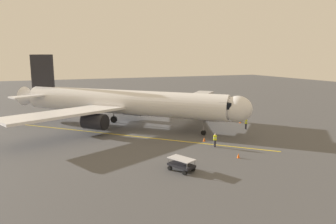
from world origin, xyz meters
TOP-DOWN VIEW (x-y plane):
  - ground_plane at (0.00, 0.00)m, footprint 220.00×220.00m
  - apron_lead_in_line at (1.59, 8.90)m, footprint 29.15×27.74m
  - airplane at (1.79, 2.71)m, footprint 33.29×32.86m
  - jet_bridge at (-10.08, 6.59)m, footprint 9.33×9.64m
  - ground_crew_marshaller at (-16.05, 11.50)m, footprint 0.47×0.44m
  - ground_crew_wing_walker at (-6.64, 18.00)m, footprint 0.46×0.37m
  - baggage_cart_near_nose at (0.59, 23.78)m, footprint 2.42×2.95m
  - safety_cone_nose_left at (-6.64, 15.26)m, footprint 0.32×0.32m
  - safety_cone_nose_right at (-17.90, 7.42)m, footprint 0.32×0.32m
  - safety_cone_wing_port at (-6.89, 22.67)m, footprint 0.32×0.32m
  - safety_cone_wing_starboard at (-14.29, 2.65)m, footprint 0.32×0.32m

SIDE VIEW (x-z plane):
  - ground_plane at x=0.00m, z-range 0.00..0.00m
  - apron_lead_in_line at x=1.59m, z-range 0.00..0.01m
  - safety_cone_nose_left at x=-6.64m, z-range 0.00..0.55m
  - safety_cone_nose_right at x=-17.90m, z-range 0.00..0.55m
  - safety_cone_wing_port at x=-6.89m, z-range 0.00..0.55m
  - safety_cone_wing_starboard at x=-14.29m, z-range 0.00..0.55m
  - baggage_cart_near_nose at x=0.59m, z-range 0.02..1.29m
  - ground_crew_marshaller at x=-16.05m, z-range 0.03..1.74m
  - ground_crew_wing_walker at x=-6.64m, z-range 0.03..1.74m
  - jet_bridge at x=-10.08m, z-range 1.06..6.46m
  - airplane at x=1.79m, z-range -1.75..9.75m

